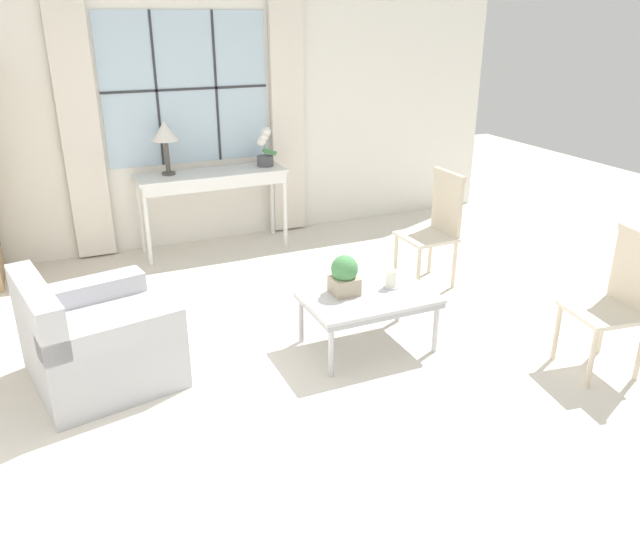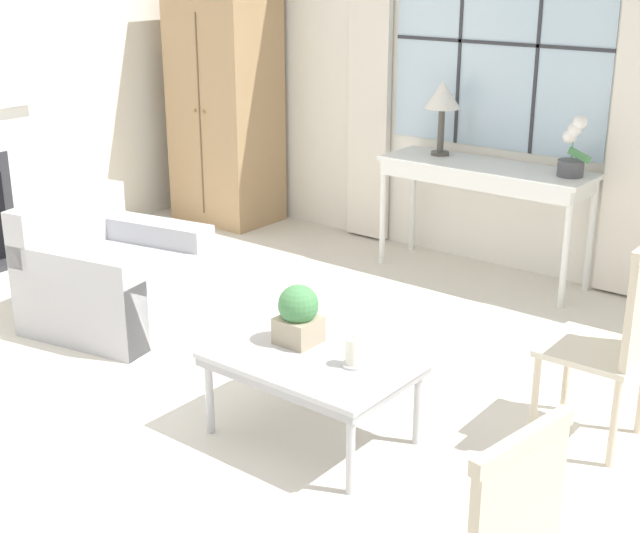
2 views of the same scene
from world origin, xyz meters
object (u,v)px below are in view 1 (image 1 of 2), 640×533
potted_orchid (265,150)px  potted_plant_small (344,275)px  armchair_upholstered (97,343)px  coffee_table (368,300)px  accent_chair_wooden (618,295)px  console_table (212,181)px  side_chair_wooden (437,223)px  table_lamp (165,133)px  pillar_candle (391,280)px

potted_orchid → potted_plant_small: size_ratio=1.38×
armchair_upholstered → coffee_table: 1.90m
accent_chair_wooden → armchair_upholstered: bearing=158.5°
coffee_table → console_table: bearing=100.7°
armchair_upholstered → accent_chair_wooden: 3.52m
console_table → coffee_table: size_ratio=1.60×
accent_chair_wooden → coffee_table: size_ratio=1.06×
coffee_table → potted_plant_small: 0.26m
coffee_table → side_chair_wooden: bearing=36.3°
console_table → table_lamp: bearing=170.1°
armchair_upholstered → side_chair_wooden: size_ratio=1.03×
potted_plant_small → side_chair_wooden: bearing=30.1°
side_chair_wooden → potted_plant_small: (-1.28, -0.74, -0.00)m
console_table → pillar_candle: console_table is taller
potted_orchid → coffee_table: 2.63m
armchair_upholstered → side_chair_wooden: 3.04m
side_chair_wooden → pillar_candle: size_ratio=6.94×
table_lamp → pillar_candle: (1.10, -2.55, -0.74)m
side_chair_wooden → pillar_candle: bearing=-139.4°
potted_orchid → side_chair_wooden: bearing=-59.9°
console_table → potted_orchid: potted_orchid is taller
potted_orchid → potted_plant_small: bearing=-96.3°
console_table → pillar_candle: size_ratio=10.15×
console_table → potted_orchid: size_ratio=3.72×
console_table → side_chair_wooden: 2.33m
potted_orchid → table_lamp: bearing=178.4°
coffee_table → potted_plant_small: size_ratio=3.21×
table_lamp → side_chair_wooden: bearing=-41.2°
potted_orchid → pillar_candle: potted_orchid is taller
potted_orchid → side_chair_wooden: (1.01, -1.73, -0.41)m
armchair_upholstered → side_chair_wooden: (2.99, 0.48, 0.30)m
table_lamp → potted_orchid: size_ratio=1.31×
potted_orchid → coffee_table: (-0.12, -2.56, -0.60)m
console_table → accent_chair_wooden: (1.87, -3.46, -0.17)m
accent_chair_wooden → side_chair_wooden: bearing=98.7°
console_table → accent_chair_wooden: bearing=-61.6°
armchair_upholstered → coffee_table: (1.86, -0.34, 0.11)m
potted_plant_small → potted_orchid: bearing=83.7°
accent_chair_wooden → coffee_table: 1.69m
potted_plant_small → armchair_upholstered: bearing=171.5°
accent_chair_wooden → pillar_candle: size_ratio=6.70×
table_lamp → armchair_upholstered: table_lamp is taller
console_table → potted_plant_small: bearing=-82.5°
accent_chair_wooden → potted_orchid: bearing=110.0°
potted_orchid → pillar_candle: (0.09, -2.52, -0.50)m
armchair_upholstered → pillar_candle: (2.07, -0.30, 0.22)m
armchair_upholstered → potted_plant_small: bearing=-8.5°
armchair_upholstered → pillar_candle: armchair_upholstered is taller
potted_orchid → coffee_table: size_ratio=0.43×
potted_plant_small → pillar_candle: potted_plant_small is taller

